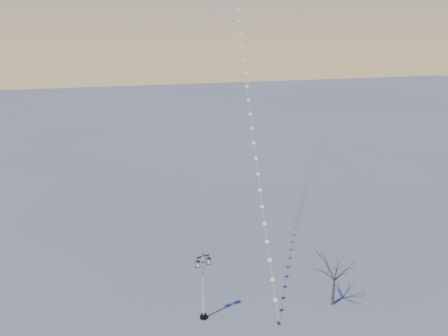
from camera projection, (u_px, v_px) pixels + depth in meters
name	position (u px, v px, depth m)	size (l,w,h in m)	color
ground	(246.00, 319.00, 32.75)	(300.00, 300.00, 0.00)	#565957
street_lamp	(203.00, 283.00, 32.05)	(1.30, 0.66, 5.21)	black
bare_tree	(335.00, 271.00, 33.74)	(2.49, 2.49, 4.14)	#41362B
kite_train	(242.00, 15.00, 46.57)	(9.29, 43.18, 43.47)	black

